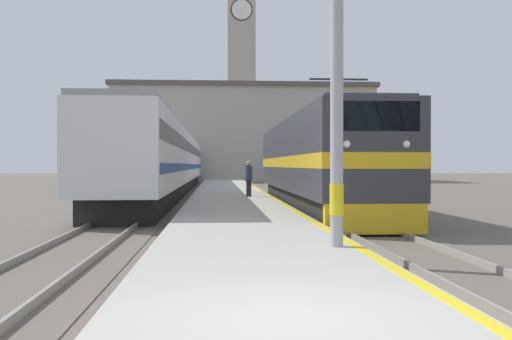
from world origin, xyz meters
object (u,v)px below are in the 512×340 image
at_px(passenger_train, 170,161).
at_px(locomotive_train, 315,163).
at_px(person_on_platform, 249,178).
at_px(clock_tower, 241,68).
at_px(catenary_mast, 341,41).

bearing_deg(passenger_train, locomotive_train, -65.13).
bearing_deg(passenger_train, person_on_platform, -68.05).
bearing_deg(locomotive_train, clock_tower, 90.78).
relative_size(passenger_train, catenary_mast, 5.97).
relative_size(locomotive_train, person_on_platform, 11.33).
distance_m(passenger_train, catenary_mast, 30.53).
height_order(passenger_train, catenary_mast, catenary_mast).
bearing_deg(person_on_platform, locomotive_train, -57.49).
bearing_deg(person_on_platform, clock_tower, 88.03).
xyz_separation_m(catenary_mast, person_on_platform, (-0.76, 18.18, -3.00)).
relative_size(passenger_train, person_on_platform, 26.91).
bearing_deg(locomotive_train, catenary_mast, -97.52).
relative_size(locomotive_train, catenary_mast, 2.52).
xyz_separation_m(locomotive_train, person_on_platform, (-2.62, 4.11, -0.72)).
bearing_deg(catenary_mast, passenger_train, 100.42).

